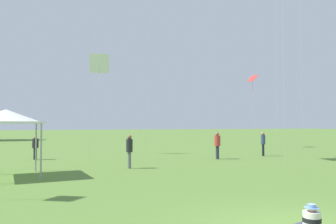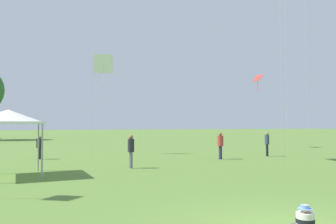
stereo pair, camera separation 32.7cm
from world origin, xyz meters
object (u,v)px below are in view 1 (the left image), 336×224
object	(u,v)px
person_standing_2	(129,148)
kite_5	(253,80)
person_standing_1	(35,146)
person_standing_3	(263,142)
person_standing_4	(217,143)
kite_3	(99,64)
seated_toddler	(311,221)
canopy_tent	(6,117)

from	to	relation	value
person_standing_2	kite_5	xyz separation A→B (m)	(15.44, 10.48, 5.63)
person_standing_1	person_standing_3	distance (m)	15.40
person_standing_2	person_standing_4	xyz separation A→B (m)	(6.48, 2.24, 0.00)
kite_3	person_standing_2	bearing A→B (deg)	151.39
kite_3	kite_5	distance (m)	15.54
seated_toddler	person_standing_1	xyz separation A→B (m)	(-5.23, 17.36, 0.66)
kite_5	person_standing_4	bearing A→B (deg)	-10.90
person_standing_3	canopy_tent	xyz separation A→B (m)	(-16.18, -3.55, 1.52)
person_standing_1	person_standing_3	world-z (taller)	person_standing_3
person_standing_1	person_standing_2	bearing A→B (deg)	-79.39
canopy_tent	kite_3	distance (m)	11.75
canopy_tent	kite_3	world-z (taller)	kite_3
seated_toddler	person_standing_2	xyz separation A→B (m)	(-0.81, 11.00, 0.79)
person_standing_1	kite_5	xyz separation A→B (m)	(19.86, 4.12, 5.76)
seated_toddler	person_standing_3	xyz separation A→B (m)	(9.76, 13.84, 0.80)
seated_toddler	kite_3	xyz separation A→B (m)	(-0.80, 19.68, 6.59)
person_standing_4	kite_5	world-z (taller)	kite_5
seated_toddler	person_standing_1	world-z (taller)	person_standing_1
person_standing_1	person_standing_2	xyz separation A→B (m)	(4.42, -6.37, 0.13)
kite_3	kite_5	world-z (taller)	kite_3
person_standing_1	kite_5	size ratio (longest dim) A/B	0.21
seated_toddler	canopy_tent	xyz separation A→B (m)	(-6.42, 10.28, 2.32)
seated_toddler	person_standing_2	distance (m)	11.05
seated_toddler	kite_5	distance (m)	26.77
canopy_tent	seated_toddler	bearing A→B (deg)	-58.02
person_standing_3	kite_3	xyz separation A→B (m)	(-10.56, 5.84, 5.79)
kite_3	kite_5	bearing A→B (deg)	-111.87
person_standing_3	kite_5	bearing A→B (deg)	-167.59
person_standing_2	person_standing_4	bearing A→B (deg)	111.00
person_standing_1	seated_toddler	bearing A→B (deg)	-97.41
person_standing_2	kite_5	world-z (taller)	kite_5
person_standing_2	person_standing_3	bearing A→B (deg)	106.99
person_standing_4	person_standing_2	bearing A→B (deg)	-170.64
person_standing_1	person_standing_2	size ratio (longest dim) A/B	0.90
canopy_tent	kite_3	bearing A→B (deg)	59.09
seated_toddler	kite_3	world-z (taller)	kite_3
person_standing_1	person_standing_3	size ratio (longest dim) A/B	0.89
person_standing_1	person_standing_3	bearing A→B (deg)	-37.41
person_standing_4	kite_3	world-z (taller)	kite_3
person_standing_2	kite_3	bearing A→B (deg)	-178.13
person_standing_2	kite_5	distance (m)	19.49
person_standing_2	person_standing_3	world-z (taller)	person_standing_3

